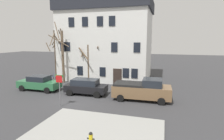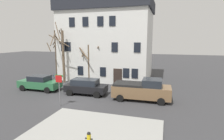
{
  "view_description": "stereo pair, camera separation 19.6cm",
  "coord_description": "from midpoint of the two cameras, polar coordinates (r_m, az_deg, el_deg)",
  "views": [
    {
      "loc": [
        8.05,
        -15.1,
        5.73
      ],
      "look_at": [
        2.75,
        3.14,
        2.54
      ],
      "focal_mm": 29.06,
      "sensor_mm": 36.0,
      "label": 1
    },
    {
      "loc": [
        8.24,
        -15.04,
        5.73
      ],
      "look_at": [
        2.75,
        3.14,
        2.54
      ],
      "focal_mm": 29.06,
      "sensor_mm": 36.0,
      "label": 2
    }
  ],
  "objects": [
    {
      "name": "tree_bare_end",
      "position": [
        24.45,
        -6.99,
        2.85
      ],
      "size": [
        3.08,
        2.84,
        6.24
      ],
      "color": "brown",
      "rests_on": "ground_plane"
    },
    {
      "name": "street_sign_pole",
      "position": [
        16.15,
        -15.99,
        -4.39
      ],
      "size": [
        0.76,
        0.07,
        2.79
      ],
      "color": "slate",
      "rests_on": "ground_plane"
    },
    {
      "name": "building_main",
      "position": [
        27.35,
        -1.24,
        9.4
      ],
      "size": [
        13.01,
        8.63,
        11.21
      ],
      "color": "white",
      "rests_on": "ground_plane"
    },
    {
      "name": "ground_plane",
      "position": [
        18.07,
        -11.12,
        -9.16
      ],
      "size": [
        120.0,
        120.0,
        0.0
      ],
      "primitive_type": "plane",
      "color": "#38383A"
    },
    {
      "name": "tree_bare_mid",
      "position": [
        26.64,
        -15.86,
        4.54
      ],
      "size": [
        2.08,
        2.15,
        8.09
      ],
      "color": "brown",
      "rests_on": "ground_plane"
    },
    {
      "name": "pickup_truck_brown",
      "position": [
        17.65,
        9.71,
        -6.11
      ],
      "size": [
        5.51,
        2.44,
        2.11
      ],
      "color": "brown",
      "rests_on": "ground_plane"
    },
    {
      "name": "tree_bare_near",
      "position": [
        26.65,
        -16.8,
        5.17
      ],
      "size": [
        2.7,
        2.7,
        7.37
      ],
      "color": "#4C3D2D",
      "rests_on": "ground_plane"
    },
    {
      "name": "car_green_sedan",
      "position": [
        22.41,
        -21.53,
        -3.75
      ],
      "size": [
        4.8,
        2.13,
        1.68
      ],
      "color": "#2D6B42",
      "rests_on": "ground_plane"
    },
    {
      "name": "car_black_wagon",
      "position": [
        19.37,
        -7.95,
        -5.12
      ],
      "size": [
        4.42,
        2.14,
        1.66
      ],
      "color": "black",
      "rests_on": "ground_plane"
    },
    {
      "name": "tree_bare_far",
      "position": [
        24.94,
        -15.11,
        4.74
      ],
      "size": [
        3.23,
        2.48,
        8.02
      ],
      "color": "brown",
      "rests_on": "ground_plane"
    },
    {
      "name": "fire_hydrant",
      "position": [
        10.5,
        -6.72,
        -20.47
      ],
      "size": [
        0.42,
        0.22,
        0.72
      ],
      "color": "gold",
      "rests_on": "sidewalk_slab"
    },
    {
      "name": "bicycle_leaning",
      "position": [
        27.22,
        -17.26,
        -2.27
      ],
      "size": [
        1.74,
        0.27,
        1.03
      ],
      "color": "black",
      "rests_on": "ground_plane"
    }
  ]
}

